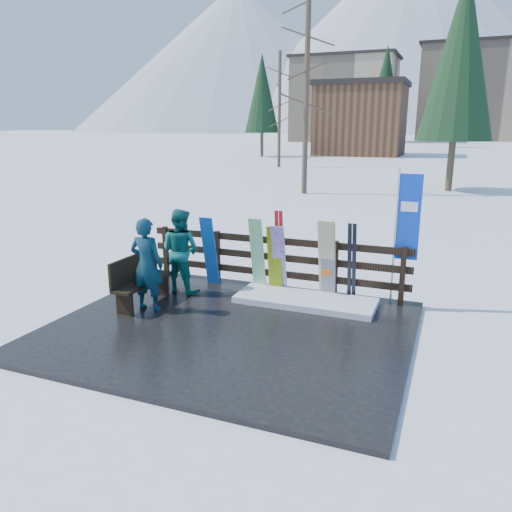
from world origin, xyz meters
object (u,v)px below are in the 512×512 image
at_px(snowboard_1, 257,255).
at_px(person_back, 180,251).
at_px(bench, 140,278).
at_px(person_front, 147,265).
at_px(snowboard_3, 279,260).
at_px(rental_flag, 405,222).
at_px(snowboard_2, 275,260).
at_px(snowboard_5, 327,260).
at_px(snowboard_0, 210,251).
at_px(snowboard_4, 328,261).

distance_m(snowboard_1, person_back, 1.58).
relative_size(bench, person_front, 0.86).
xyz_separation_m(bench, snowboard_3, (2.28, 1.58, 0.20)).
bearing_deg(rental_flag, snowboard_1, -174.58).
bearing_deg(snowboard_3, snowboard_2, -180.00).
relative_size(snowboard_5, person_back, 0.95).
height_order(snowboard_3, person_front, person_front).
height_order(bench, snowboard_1, snowboard_1).
height_order(snowboard_2, person_front, person_front).
relative_size(rental_flag, person_back, 1.50).
xyz_separation_m(snowboard_2, rental_flag, (2.47, 0.27, 0.90)).
bearing_deg(person_front, bench, -37.00).
height_order(snowboard_2, snowboard_3, snowboard_3).
height_order(snowboard_0, rental_flag, rental_flag).
bearing_deg(person_back, snowboard_0, -111.92).
relative_size(bench, person_back, 0.86).
bearing_deg(snowboard_4, snowboard_1, -180.00).
bearing_deg(snowboard_3, snowboard_1, -180.00).
bearing_deg(person_back, snowboard_5, -160.88).
relative_size(snowboard_4, rental_flag, 0.62).
bearing_deg(person_front, snowboard_5, -152.65).
bearing_deg(snowboard_2, bench, -144.15).
bearing_deg(snowboard_2, snowboard_3, 0.00).
xyz_separation_m(snowboard_0, snowboard_5, (2.55, 0.00, 0.05)).
bearing_deg(snowboard_3, snowboard_5, 0.00).
xyz_separation_m(snowboard_2, snowboard_3, (0.10, 0.00, 0.02)).
relative_size(snowboard_3, snowboard_4, 0.91).
bearing_deg(snowboard_1, snowboard_0, 180.00).
xyz_separation_m(snowboard_4, person_front, (-2.95, -1.79, 0.08)).
relative_size(snowboard_1, person_back, 0.91).
relative_size(snowboard_0, snowboard_5, 0.93).
distance_m(snowboard_0, person_back, 0.73).
xyz_separation_m(snowboard_0, rental_flag, (3.94, 0.27, 0.85)).
relative_size(snowboard_2, person_back, 0.81).
distance_m(snowboard_3, rental_flag, 2.55).
distance_m(snowboard_1, snowboard_2, 0.38).
height_order(snowboard_1, snowboard_3, snowboard_1).
relative_size(snowboard_1, rental_flag, 0.61).
height_order(snowboard_1, rental_flag, rental_flag).
bearing_deg(person_front, snowboard_0, -106.03).
bearing_deg(rental_flag, person_back, -168.17).
height_order(snowboard_0, snowboard_5, snowboard_5).
bearing_deg(person_front, snowboard_3, -141.53).
bearing_deg(snowboard_2, person_back, -160.96).
bearing_deg(snowboard_5, person_front, -148.59).
height_order(snowboard_5, rental_flag, rental_flag).
height_order(person_front, person_back, person_front).
bearing_deg(person_front, person_back, -95.74).
xyz_separation_m(snowboard_3, rental_flag, (2.37, 0.27, 0.89)).
xyz_separation_m(snowboard_2, snowboard_5, (1.07, 0.00, 0.10)).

